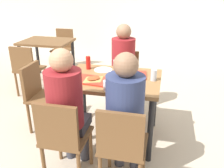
% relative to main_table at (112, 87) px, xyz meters
% --- Properties ---
extents(ground_plane, '(10.00, 10.00, 0.02)m').
position_rel_main_table_xyz_m(ground_plane, '(0.00, 0.00, -0.67)').
color(ground_plane, '#B7A893').
extents(back_wall, '(10.00, 0.10, 2.80)m').
position_rel_main_table_xyz_m(back_wall, '(0.00, 3.20, 0.74)').
color(back_wall, silver).
rests_on(back_wall, ground_plane).
extents(main_table, '(1.07, 0.81, 0.77)m').
position_rel_main_table_xyz_m(main_table, '(0.00, 0.00, 0.00)').
color(main_table, olive).
rests_on(main_table, ground_plane).
extents(chair_near_left, '(0.40, 0.40, 0.85)m').
position_rel_main_table_xyz_m(chair_near_left, '(-0.27, -0.79, -0.16)').
color(chair_near_left, brown).
rests_on(chair_near_left, ground_plane).
extents(chair_near_right, '(0.40, 0.40, 0.85)m').
position_rel_main_table_xyz_m(chair_near_right, '(0.27, -0.79, -0.16)').
color(chair_near_right, brown).
rests_on(chair_near_right, ground_plane).
extents(chair_far_side, '(0.40, 0.40, 0.85)m').
position_rel_main_table_xyz_m(chair_far_side, '(0.00, 0.79, -0.16)').
color(chair_far_side, brown).
rests_on(chair_far_side, ground_plane).
extents(chair_left_end, '(0.40, 0.40, 0.85)m').
position_rel_main_table_xyz_m(chair_left_end, '(-0.92, 0.00, -0.16)').
color(chair_left_end, brown).
rests_on(chair_left_end, ground_plane).
extents(person_in_red, '(0.32, 0.42, 1.26)m').
position_rel_main_table_xyz_m(person_in_red, '(-0.27, -0.65, 0.08)').
color(person_in_red, '#383842').
rests_on(person_in_red, ground_plane).
extents(person_in_brown_jacket, '(0.32, 0.42, 1.26)m').
position_rel_main_table_xyz_m(person_in_brown_jacket, '(0.27, -0.65, 0.08)').
color(person_in_brown_jacket, '#383842').
rests_on(person_in_brown_jacket, ground_plane).
extents(person_far_side, '(0.32, 0.42, 1.26)m').
position_rel_main_table_xyz_m(person_far_side, '(-0.00, 0.65, 0.08)').
color(person_far_side, '#383842').
rests_on(person_far_side, ground_plane).
extents(tray_red_near, '(0.39, 0.30, 0.02)m').
position_rel_main_table_xyz_m(tray_red_near, '(-0.19, -0.14, 0.12)').
color(tray_red_near, red).
rests_on(tray_red_near, main_table).
extents(tray_red_far, '(0.38, 0.29, 0.02)m').
position_rel_main_table_xyz_m(tray_red_far, '(0.19, 0.12, 0.12)').
color(tray_red_far, red).
rests_on(tray_red_far, main_table).
extents(paper_plate_center, '(0.22, 0.22, 0.01)m').
position_rel_main_table_xyz_m(paper_plate_center, '(-0.16, 0.22, 0.11)').
color(paper_plate_center, white).
rests_on(paper_plate_center, main_table).
extents(paper_plate_near_edge, '(0.22, 0.22, 0.01)m').
position_rel_main_table_xyz_m(paper_plate_near_edge, '(0.16, -0.22, 0.11)').
color(paper_plate_near_edge, white).
rests_on(paper_plate_near_edge, main_table).
extents(pizza_slice_a, '(0.25, 0.27, 0.02)m').
position_rel_main_table_xyz_m(pizza_slice_a, '(-0.17, -0.13, 0.13)').
color(pizza_slice_a, '#C68C47').
rests_on(pizza_slice_a, tray_red_near).
extents(pizza_slice_b, '(0.23, 0.24, 0.02)m').
position_rel_main_table_xyz_m(pizza_slice_b, '(0.18, 0.11, 0.13)').
color(pizza_slice_b, tan).
rests_on(pizza_slice_b, tray_red_far).
extents(plastic_cup_a, '(0.07, 0.07, 0.10)m').
position_rel_main_table_xyz_m(plastic_cup_a, '(-0.03, 0.34, 0.16)').
color(plastic_cup_a, white).
rests_on(plastic_cup_a, main_table).
extents(plastic_cup_b, '(0.07, 0.07, 0.10)m').
position_rel_main_table_xyz_m(plastic_cup_b, '(0.03, -0.34, 0.16)').
color(plastic_cup_b, white).
rests_on(plastic_cup_b, main_table).
extents(soda_can, '(0.07, 0.07, 0.12)m').
position_rel_main_table_xyz_m(soda_can, '(0.45, 0.02, 0.17)').
color(soda_can, '#B7BCC6').
rests_on(soda_can, main_table).
extents(condiment_bottle, '(0.06, 0.06, 0.16)m').
position_rel_main_table_xyz_m(condiment_bottle, '(-0.35, 0.22, 0.19)').
color(condiment_bottle, red).
rests_on(condiment_bottle, main_table).
extents(foil_bundle, '(0.10, 0.10, 0.10)m').
position_rel_main_table_xyz_m(foil_bundle, '(-0.45, -0.02, 0.16)').
color(foil_bundle, silver).
rests_on(foil_bundle, main_table).
extents(background_table, '(0.90, 0.70, 0.77)m').
position_rel_main_table_xyz_m(background_table, '(-1.61, 1.56, -0.02)').
color(background_table, brown).
rests_on(background_table, ground_plane).
extents(background_chair_near, '(0.40, 0.40, 0.85)m').
position_rel_main_table_xyz_m(background_chair_near, '(-1.61, 0.83, -0.16)').
color(background_chair_near, brown).
rests_on(background_chair_near, ground_plane).
extents(background_chair_far, '(0.40, 0.40, 0.85)m').
position_rel_main_table_xyz_m(background_chair_far, '(-1.61, 2.30, -0.16)').
color(background_chair_far, brown).
rests_on(background_chair_far, ground_plane).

